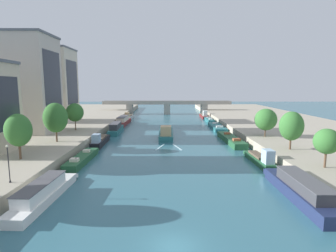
{
  "coord_description": "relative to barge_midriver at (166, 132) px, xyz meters",
  "views": [
    {
      "loc": [
        -0.68,
        -20.03,
        12.84
      ],
      "look_at": [
        0.0,
        53.0,
        1.92
      ],
      "focal_mm": 28.88,
      "sensor_mm": 36.0,
      "label": 1
    }
  ],
  "objects": [
    {
      "name": "lamppost_left_bank",
      "position": [
        -17.8,
        -38.34,
        3.32
      ],
      "size": [
        0.28,
        0.28,
        4.36
      ],
      "color": "black",
      "rests_on": "quay_left"
    },
    {
      "name": "moored_boat_left_second",
      "position": [
        -14.29,
        21.89,
        0.14
      ],
      "size": [
        3.41,
        15.66,
        2.77
      ],
      "color": "maroon",
      "rests_on": "ground"
    },
    {
      "name": "tree_right_second",
      "position": [
        21.43,
        -22.47,
        4.99
      ],
      "size": [
        4.01,
        4.01,
        6.57
      ],
      "color": "brown",
      "rests_on": "quay_right"
    },
    {
      "name": "moored_boat_right_gap_after",
      "position": [
        15.64,
        28.31,
        -0.42
      ],
      "size": [
        2.28,
        11.78,
        2.24
      ],
      "color": "#23666B",
      "rests_on": "ground"
    },
    {
      "name": "moored_boat_right_near",
      "position": [
        15.53,
        -24.88,
        -0.11
      ],
      "size": [
        2.2,
        10.89,
        3.15
      ],
      "color": "#235633",
      "rests_on": "ground"
    },
    {
      "name": "moored_boat_left_midway",
      "position": [
        -14.4,
        36.43,
        -0.13
      ],
      "size": [
        2.37,
        11.55,
        2.98
      ],
      "color": "silver",
      "rests_on": "ground"
    },
    {
      "name": "moored_boat_right_second",
      "position": [
        15.45,
        12.82,
        -0.49
      ],
      "size": [
        3.81,
        16.59,
        2.11
      ],
      "color": "#23666B",
      "rests_on": "ground"
    },
    {
      "name": "building_left_corner",
      "position": [
        -33.82,
        15.38,
        12.0
      ],
      "size": [
        11.16,
        11.92,
        22.11
      ],
      "color": "beige",
      "rests_on": "quay_left"
    },
    {
      "name": "moored_boat_left_gap_after",
      "position": [
        -13.85,
        5.9,
        0.15
      ],
      "size": [
        2.97,
        14.13,
        2.8
      ],
      "color": "#23666B",
      "rests_on": "ground"
    },
    {
      "name": "moored_boat_left_near",
      "position": [
        -13.81,
        -38.9,
        -0.03
      ],
      "size": [
        3.0,
        14.11,
        2.36
      ],
      "color": "silver",
      "rests_on": "ground"
    },
    {
      "name": "bridge_far",
      "position": [
        0.56,
        54.79,
        2.79
      ],
      "size": [
        57.79,
        4.4,
        6.04
      ],
      "color": "#9E998E",
      "rests_on": "ground"
    },
    {
      "name": "tree_left_distant",
      "position": [
        -21.91,
        -28.33,
        5.31
      ],
      "size": [
        3.84,
        3.84,
        6.84
      ],
      "color": "brown",
      "rests_on": "quay_left"
    },
    {
      "name": "building_left_far_end",
      "position": [
        -33.82,
        -3.67,
        12.27
      ],
      "size": [
        15.13,
        11.92,
        22.66
      ],
      "color": "#BCB2A8",
      "rests_on": "quay_left"
    },
    {
      "name": "quay_left",
      "position": [
        -34.33,
        7.12,
        -0.05
      ],
      "size": [
        36.0,
        170.0,
        1.94
      ],
      "primitive_type": "cube",
      "color": "#A89E89",
      "rests_on": "ground"
    },
    {
      "name": "tree_right_nearest",
      "position": [
        21.44,
        -10.56,
        4.63
      ],
      "size": [
        4.67,
        4.67,
        6.05
      ],
      "color": "brown",
      "rests_on": "quay_right"
    },
    {
      "name": "tree_left_second",
      "position": [
        -22.33,
        -1.88,
        5.34
      ],
      "size": [
        4.2,
        4.2,
        6.66
      ],
      "color": "brown",
      "rests_on": "quay_left"
    },
    {
      "name": "moored_boat_right_downstream",
      "position": [
        15.36,
        40.33,
        -0.1
      ],
      "size": [
        2.15,
        11.76,
        3.2
      ],
      "color": "maroon",
      "rests_on": "ground"
    },
    {
      "name": "barge_midriver",
      "position": [
        0.0,
        0.0,
        0.0
      ],
      "size": [
        3.5,
        18.24,
        3.44
      ],
      "color": "#23666B",
      "rests_on": "ground"
    },
    {
      "name": "moored_boat_left_far",
      "position": [
        -14.48,
        -9.65,
        -0.11
      ],
      "size": [
        2.2,
        11.92,
        2.94
      ],
      "color": "black",
      "rests_on": "ground"
    },
    {
      "name": "ground_plane",
      "position": [
        0.56,
        -47.88,
        -1.02
      ],
      "size": [
        400.0,
        400.0,
        0.0
      ],
      "primitive_type": "plane",
      "color": "#336675"
    },
    {
      "name": "moored_boat_left_upstream",
      "position": [
        -14.3,
        -23.18,
        -0.43
      ],
      "size": [
        2.63,
        13.09,
        2.21
      ],
      "color": "#235633",
      "rests_on": "ground"
    },
    {
      "name": "tree_right_third",
      "position": [
        21.29,
        -33.0,
        4.51
      ],
      "size": [
        3.34,
        3.34,
        5.29
      ],
      "color": "brown",
      "rests_on": "quay_right"
    },
    {
      "name": "tree_left_by_lamp",
      "position": [
        -21.52,
        -15.59,
        5.66
      ],
      "size": [
        4.61,
        4.61,
        7.64
      ],
      "color": "brown",
      "rests_on": "quay_left"
    },
    {
      "name": "quay_right",
      "position": [
        35.46,
        7.12,
        -0.05
      ],
      "size": [
        36.0,
        170.0,
        1.94
      ],
      "primitive_type": "cube",
      "color": "#A89E89",
      "rests_on": "ground"
    },
    {
      "name": "wake_behind_barge",
      "position": [
        0.54,
        -12.19,
        -1.0
      ],
      "size": [
        5.6,
        5.89,
        0.03
      ],
      "color": "#A5D1DB",
      "rests_on": "ground"
    },
    {
      "name": "moored_boat_right_end",
      "position": [
        14.87,
        -7.14,
        -0.36
      ],
      "size": [
        3.35,
        16.77,
        2.36
      ],
      "color": "#235633",
      "rests_on": "ground"
    },
    {
      "name": "moored_boat_right_lone",
      "position": [
        15.31,
        -38.61,
        0.12
      ],
      "size": [
        2.99,
        15.32,
        2.7
      ],
      "color": "#1E284C",
      "rests_on": "ground"
    }
  ]
}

